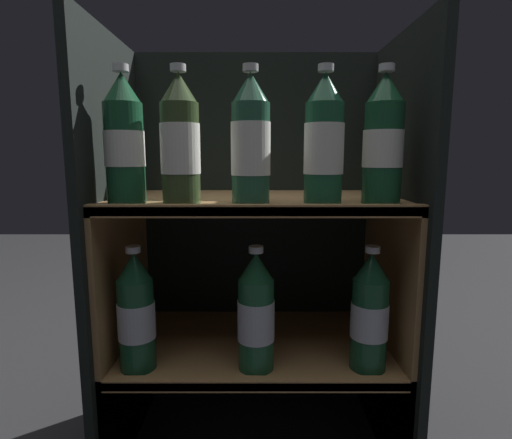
# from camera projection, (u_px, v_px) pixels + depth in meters

# --- Properties ---
(fridge_back_wall) EXTENTS (0.70, 0.02, 1.02)m
(fridge_back_wall) POSITION_uv_depth(u_px,v_px,m) (256.00, 236.00, 1.17)
(fridge_back_wall) COLOR black
(fridge_back_wall) RESTS_ON ground_plane
(fridge_side_left) EXTENTS (0.02, 0.42, 1.02)m
(fridge_side_left) POSITION_uv_depth(u_px,v_px,m) (116.00, 252.00, 0.97)
(fridge_side_left) COLOR black
(fridge_side_left) RESTS_ON ground_plane
(fridge_side_right) EXTENTS (0.02, 0.42, 1.02)m
(fridge_side_right) POSITION_uv_depth(u_px,v_px,m) (395.00, 252.00, 0.97)
(fridge_side_right) COLOR black
(fridge_side_right) RESTS_ON ground_plane
(shelf_lower) EXTENTS (0.66, 0.38, 0.28)m
(shelf_lower) POSITION_uv_depth(u_px,v_px,m) (256.00, 363.00, 1.00)
(shelf_lower) COLOR #9E7547
(shelf_lower) RESTS_ON ground_plane
(shelf_upper) EXTENTS (0.66, 0.38, 0.65)m
(shelf_upper) POSITION_uv_depth(u_px,v_px,m) (256.00, 272.00, 0.97)
(shelf_upper) COLOR #9E7547
(shelf_upper) RESTS_ON ground_plane
(bottle_upper_front_0) EXTENTS (0.08, 0.08, 0.27)m
(bottle_upper_front_0) POSITION_uv_depth(u_px,v_px,m) (124.00, 142.00, 0.80)
(bottle_upper_front_0) COLOR #194C2D
(bottle_upper_front_0) RESTS_ON shelf_upper
(bottle_upper_front_1) EXTENTS (0.08, 0.08, 0.27)m
(bottle_upper_front_1) POSITION_uv_depth(u_px,v_px,m) (180.00, 142.00, 0.80)
(bottle_upper_front_1) COLOR #384C28
(bottle_upper_front_1) RESTS_ON shelf_upper
(bottle_upper_front_2) EXTENTS (0.08, 0.08, 0.27)m
(bottle_upper_front_2) POSITION_uv_depth(u_px,v_px,m) (251.00, 142.00, 0.80)
(bottle_upper_front_2) COLOR #285B42
(bottle_upper_front_2) RESTS_ON shelf_upper
(bottle_upper_front_3) EXTENTS (0.08, 0.08, 0.27)m
(bottle_upper_front_3) POSITION_uv_depth(u_px,v_px,m) (324.00, 142.00, 0.80)
(bottle_upper_front_3) COLOR #1E5638
(bottle_upper_front_3) RESTS_ON shelf_upper
(bottle_upper_front_4) EXTENTS (0.08, 0.08, 0.27)m
(bottle_upper_front_4) POSITION_uv_depth(u_px,v_px,m) (383.00, 142.00, 0.80)
(bottle_upper_front_4) COLOR #194C2D
(bottle_upper_front_4) RESTS_ON shelf_upper
(bottle_lower_front_0) EXTENTS (0.08, 0.08, 0.27)m
(bottle_lower_front_0) POSITION_uv_depth(u_px,v_px,m) (136.00, 314.00, 0.86)
(bottle_lower_front_0) COLOR #144228
(bottle_lower_front_0) RESTS_ON shelf_lower
(bottle_lower_front_1) EXTENTS (0.08, 0.08, 0.27)m
(bottle_lower_front_1) POSITION_uv_depth(u_px,v_px,m) (256.00, 314.00, 0.86)
(bottle_lower_front_1) COLOR #194C2D
(bottle_lower_front_1) RESTS_ON shelf_lower
(bottle_lower_front_2) EXTENTS (0.08, 0.08, 0.27)m
(bottle_lower_front_2) POSITION_uv_depth(u_px,v_px,m) (370.00, 314.00, 0.86)
(bottle_lower_front_2) COLOR #144228
(bottle_lower_front_2) RESTS_ON shelf_lower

